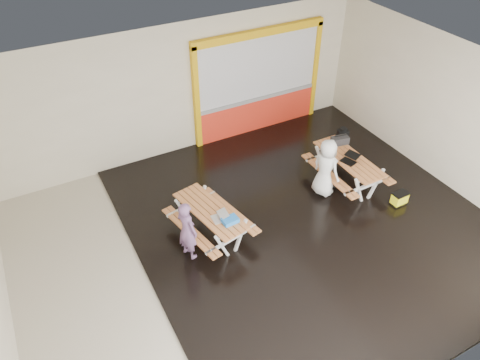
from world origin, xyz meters
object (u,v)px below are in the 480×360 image
picnic_table_right (348,164)px  blue_pouch (230,220)px  laptop_right (350,159)px  fluke_bag (399,199)px  backpack (342,136)px  person_left (187,230)px  picnic_table_left (210,216)px  laptop_left (219,217)px  person_right (326,168)px  toolbox (340,140)px  dark_case (327,182)px

picnic_table_right → blue_pouch: (-3.52, -0.60, 0.19)m
laptop_right → fluke_bag: bearing=-60.0°
picnic_table_right → backpack: (0.56, 0.94, 0.12)m
laptop_right → fluke_bag: laptop_right is taller
picnic_table_right → person_left: size_ratio=1.45×
backpack → picnic_table_right: bearing=-120.7°
picnic_table_left → laptop_left: (0.06, -0.33, 0.22)m
picnic_table_right → person_right: (-0.76, -0.09, 0.22)m
person_right → fluke_bag: bearing=-143.1°
picnic_table_right → toolbox: size_ratio=4.29×
picnic_table_right → backpack: 1.10m
laptop_left → dark_case: laptop_left is taller
toolbox → dark_case: 1.11m
person_left → laptop_left: 0.72m
picnic_table_left → laptop_left: bearing=-79.9°
laptop_left → toolbox: 3.98m
backpack → fluke_bag: size_ratio=1.23×
blue_pouch → laptop_right: bearing=8.2°
toolbox → dark_case: toolbox is taller
picnic_table_left → laptop_left: 0.40m
picnic_table_right → laptop_right: size_ratio=4.25×
picnic_table_right → blue_pouch: size_ratio=6.15×
laptop_left → toolbox: size_ratio=0.73×
picnic_table_left → blue_pouch: (0.21, -0.52, 0.22)m
fluke_bag → dark_case: bearing=127.4°
laptop_left → toolbox: bearing=14.7°
fluke_bag → backpack: bearing=90.8°
picnic_table_right → toolbox: bearing=73.2°
person_left → fluke_bag: person_left is taller
picnic_table_right → fluke_bag: (0.59, -1.25, -0.40)m
blue_pouch → toolbox: 3.89m
person_right → laptop_right: size_ratio=3.13×
picnic_table_right → person_right: bearing=-172.9°
blue_pouch → toolbox: toolbox is taller
picnic_table_right → person_left: 4.42m
person_left → toolbox: person_left is taller
person_right → dark_case: bearing=-64.4°
picnic_table_right → laptop_left: bearing=-173.7°
backpack → laptop_left: bearing=-162.3°
person_right → fluke_bag: person_right is taller
laptop_left → backpack: 4.44m
picnic_table_left → fluke_bag: 4.49m
picnic_table_left → blue_pouch: 0.60m
picnic_table_left → fluke_bag: size_ratio=5.46×
laptop_right → toolbox: size_ratio=1.01×
laptop_right → blue_pouch: (-3.45, -0.50, -0.05)m
person_left → laptop_right: person_left is taller
laptop_left → laptop_right: size_ratio=0.72×
laptop_left → backpack: backpack is taller
picnic_table_left → fluke_bag: picnic_table_left is taller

